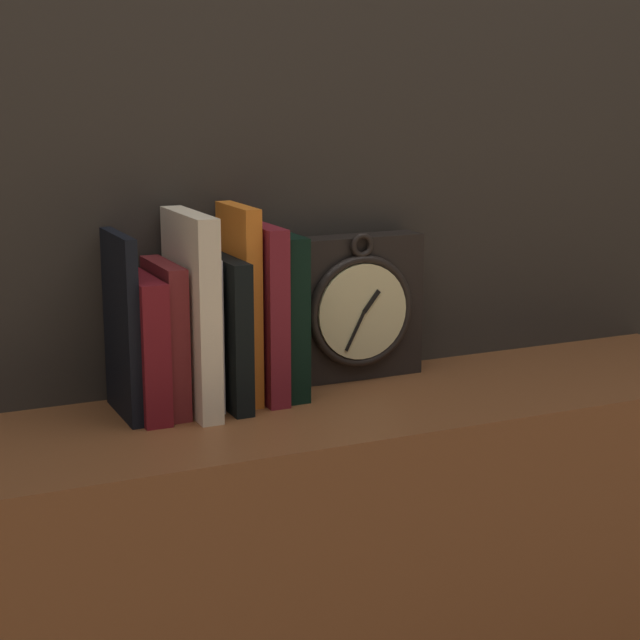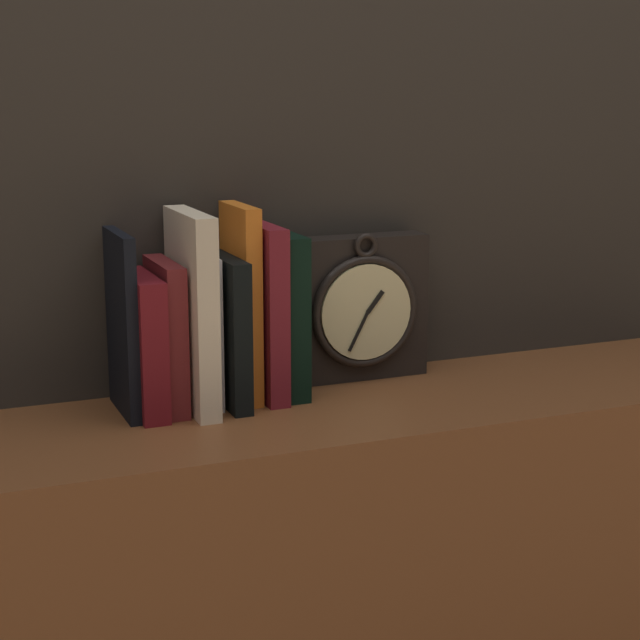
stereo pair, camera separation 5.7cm
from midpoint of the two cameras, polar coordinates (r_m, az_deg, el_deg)
The scene contains 11 objects.
wall_back at distance 1.50m, azimuth -3.99°, elevation 12.51°, with size 6.00×0.05×2.60m.
clock at distance 1.51m, azimuth 0.72°, elevation 0.66°, with size 0.20×0.06×0.21m.
book_slot0_black at distance 1.37m, azimuth -11.73°, elevation -0.30°, with size 0.01×0.13×0.23m.
book_slot1_maroon at distance 1.37m, azimuth -10.63°, elevation -1.38°, with size 0.03×0.14×0.18m.
book_slot2_maroon at distance 1.38m, azimuth -9.41°, elevation -0.91°, with size 0.03×0.13×0.19m.
book_slot3_cream at distance 1.37m, azimuth -8.05°, elevation 0.38°, with size 0.03×0.15×0.26m.
book_slot4_white at distance 1.40m, azimuth -7.34°, elevation -0.52°, with size 0.01×0.12×0.20m.
book_slot5_black at distance 1.40m, azimuth -6.23°, elevation -0.60°, with size 0.02×0.14×0.20m.
book_slot6_orange at distance 1.41m, azimuth -5.47°, elevation 0.88°, with size 0.02×0.11×0.26m.
book_slot7_maroon at distance 1.42m, azimuth -4.26°, elevation 0.41°, with size 0.03×0.13×0.23m.
book_slot8_black at distance 1.43m, azimuth -3.14°, elevation 0.29°, with size 0.03×0.12×0.22m.
Camera 1 is at (-0.56, -1.21, 1.31)m, focal length 60.00 mm.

